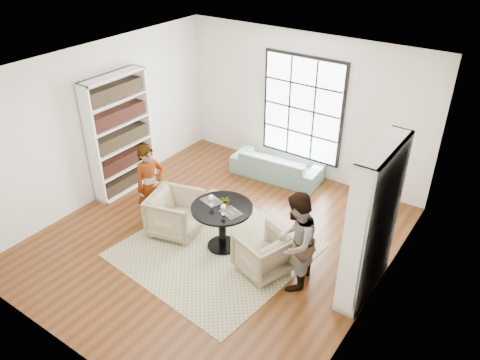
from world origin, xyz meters
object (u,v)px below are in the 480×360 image
Objects in this scene: person_left at (150,186)px; wine_glass_right at (223,207)px; armchair_left at (175,214)px; flower_centerpiece at (226,201)px; armchair_right at (263,253)px; pedestal_table at (222,218)px; wine_glass_left at (211,198)px; sofa at (277,165)px; person_right at (296,242)px.

person_left reaches higher than wine_glass_right.
armchair_left is at bearing -73.67° from person_left.
flower_centerpiece is at bearing -93.90° from armchair_left.
armchair_right is 0.50× the size of person_left.
pedestal_table is 5.47× the size of wine_glass_right.
person_left reaches higher than pedestal_table.
wine_glass_left is at bearing -70.51° from person_left.
sofa is 3.34m from person_right.
person_right is 8.28× the size of wine_glass_left.
person_left reaches higher than wine_glass_left.
person_right is (1.43, -0.11, 0.22)m from pedestal_table.
armchair_left is at bearing 75.69° from sofa.
armchair_right is 0.95m from wine_glass_right.
flower_centerpiece is at bearing 27.90° from wine_glass_left.
person_left reaches higher than flower_centerpiece.
wine_glass_right is 0.98× the size of flower_centerpiece.
wine_glass_left is at bearing -102.38° from person_right.
pedestal_table is at bearing 95.79° from sofa.
pedestal_table is at bearing 133.34° from wine_glass_right.
armchair_left is 4.42× the size of flower_centerpiece.
armchair_right is 3.93× the size of wine_glass_left.
armchair_right is (1.35, -2.70, 0.07)m from sofa.
sofa is (-0.47, 2.58, -0.31)m from pedestal_table.
person_left is at bearing -71.21° from armchair_right.
wine_glass_left is at bearing -152.10° from flower_centerpiece.
wine_glass_right reaches higher than armchair_left.
person_left is (-1.02, -2.71, 0.49)m from sofa.
pedestal_table is 5.24× the size of wine_glass_left.
wine_glass_right is at bearing -17.10° from wine_glass_left.
person_left is (-1.49, -0.12, 0.18)m from pedestal_table.
pedestal_table reaches higher than armchair_left.
armchair_right is at bearing -104.42° from armchair_left.
person_left is at bearing 64.88° from sofa.
wine_glass_right is (1.08, -0.03, 0.56)m from armchair_left.
sofa is at bearing 96.40° from wine_glass_left.
flower_centerpiece reaches higher than wine_glass_right.
pedestal_table is at bearing -104.72° from person_right.
pedestal_table is 1.50m from person_left.
sofa is 9.88× the size of wine_glass_left.
person_left is at bearing -173.02° from flower_centerpiece.
armchair_left reaches higher than sofa.
flower_centerpiece is at bearing -83.33° from armchair_right.
wine_glass_right is (-0.74, -0.04, 0.60)m from armchair_right.
wine_glass_left is at bearing 162.90° from wine_glass_right.
flower_centerpiece is (-0.10, 0.21, -0.04)m from wine_glass_right.
person_left is at bearing -176.84° from wine_glass_left.
armchair_left is 0.95m from wine_glass_left.
flower_centerpiece reaches higher than armchair_left.
flower_centerpiece is (-1.39, 0.18, 0.10)m from person_right.
armchair_left is 4.34× the size of wine_glass_left.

